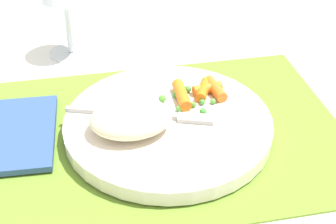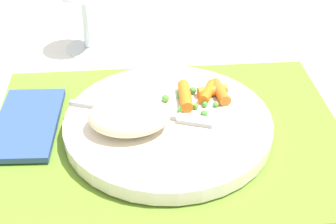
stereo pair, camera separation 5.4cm
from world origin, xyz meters
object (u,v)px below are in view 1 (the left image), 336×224
rice_mound (131,118)px  napkin (23,133)px  carrot_portion (200,91)px  plate (168,125)px  fork (155,116)px

rice_mound → napkin: (-0.13, 0.04, -0.03)m
carrot_portion → napkin: 0.23m
plate → carrot_portion: size_ratio=3.94×
plate → carrot_portion: (0.05, 0.04, 0.02)m
plate → carrot_portion: 0.07m
carrot_portion → napkin: (-0.23, -0.02, -0.02)m
plate → fork: (-0.02, 0.01, 0.01)m
plate → fork: size_ratio=1.43×
carrot_portion → rice_mound: bearing=-150.2°
carrot_portion → napkin: bearing=-175.9°
napkin → plate: bearing=-8.2°
rice_mound → fork: 0.04m
plate → fork: fork is taller
rice_mound → fork: rice_mound is taller
rice_mound → fork: bearing=31.4°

